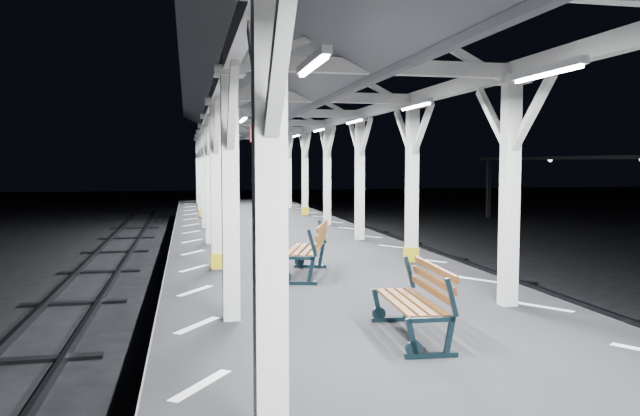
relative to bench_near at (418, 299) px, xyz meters
name	(u,v)px	position (x,y,z in m)	size (l,w,h in m)	color
ground	(341,342)	(-0.12, 3.31, -1.47)	(120.00, 120.00, 0.00)	black
platform	(341,314)	(-0.12, 3.31, -0.97)	(6.00, 50.00, 1.00)	black
hazard_stripes_left	(195,291)	(-2.57, 3.31, -0.46)	(1.00, 48.00, 0.01)	silver
hazard_stripes_right	(474,279)	(2.33, 3.31, -0.46)	(1.00, 48.00, 0.01)	silver
track_left	(29,357)	(-5.12, 3.31, -1.39)	(2.20, 60.00, 0.16)	#2D2D33
track_right	(598,322)	(4.88, 3.31, -1.39)	(2.20, 60.00, 0.16)	#2D2D33
canopy	(342,73)	(-0.11, 3.29, 3.10)	(5.40, 49.00, 4.65)	silver
bench_near	(418,299)	(0.00, 0.00, 0.00)	(0.71, 1.65, 0.88)	black
bench_mid	(310,248)	(-0.47, 4.24, 0.05)	(1.17, 1.91, 0.97)	black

